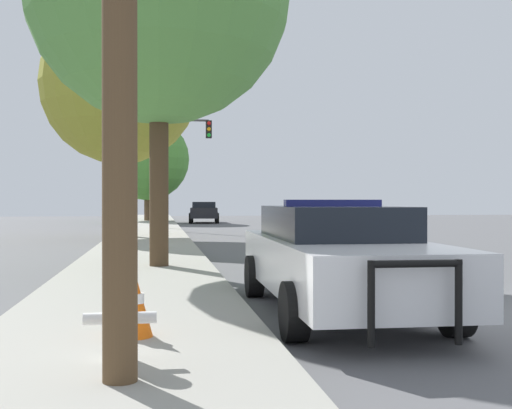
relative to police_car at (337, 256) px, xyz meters
name	(u,v)px	position (x,y,z in m)	size (l,w,h in m)	color
sidewalk_left	(128,327)	(-2.69, -0.90, -0.69)	(3.00, 110.00, 0.13)	#99968C
police_car	(337,256)	(0.00, 0.00, 0.00)	(2.11, 5.34, 1.50)	white
fire_hydrant	(120,313)	(-2.67, -2.72, -0.21)	(0.61, 0.27, 0.78)	white
traffic_light	(176,151)	(-1.43, 24.54, 3.26)	(3.04, 0.35, 5.61)	#424247
car_background_distant	(204,212)	(0.73, 34.53, 0.00)	(2.19, 4.45, 1.40)	black
tree_sidewalk_mid	(120,86)	(-3.79, 17.11, 5.18)	(6.07, 6.07, 8.85)	brown
tree_sidewalk_far	(148,159)	(-3.00, 36.02, 3.57)	(5.66, 5.66, 7.03)	brown
traffic_cone	(134,302)	(-2.59, -1.73, -0.28)	(0.39, 0.39, 0.70)	orange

